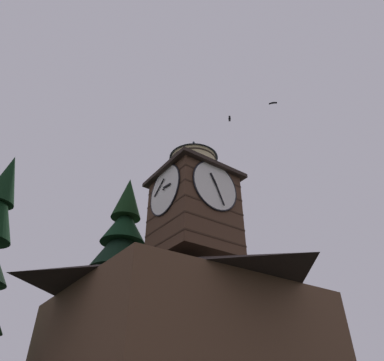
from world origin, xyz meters
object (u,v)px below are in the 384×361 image
Objects in this scene: flying_bird_high at (273,103)px; pine_tree_behind at (116,296)px; flying_bird_low at (230,119)px; clock_tower at (194,202)px; moon at (156,270)px; building_main at (177,331)px.

pine_tree_behind is at bearing -46.95° from flying_bird_high.
flying_bird_low is at bearing -62.84° from flying_bird_high.
clock_tower is 30.84m from moon.
moon is (-12.99, -27.53, 4.93)m from clock_tower.
flying_bird_high is at bearing 75.69° from moon.
moon is at bearing -123.88° from pine_tree_behind.
pine_tree_behind reaches higher than building_main.
clock_tower is 7.29m from pine_tree_behind.
clock_tower is 0.59× the size of pine_tree_behind.
moon is 3.05× the size of flying_bird_high.
clock_tower is 14.81× the size of flying_bird_low.
flying_bird_high reaches higher than clock_tower.
moon reaches higher than building_main.
flying_bird_low is (1.64, -3.19, -0.10)m from flying_bird_high.
clock_tower is 10.73m from flying_bird_high.
flying_bird_low is (-3.46, 0.25, 8.70)m from clock_tower.
clock_tower is at bearing 117.68° from pine_tree_behind.
pine_tree_behind is at bearing -62.32° from clock_tower.
building_main is 7.43m from clock_tower.
building_main is 20.83× the size of flying_bird_low.
building_main is 16.66m from flying_bird_low.
flying_bird_high is at bearing 149.37° from building_main.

